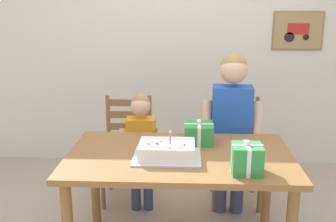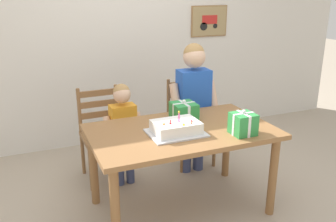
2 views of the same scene
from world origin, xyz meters
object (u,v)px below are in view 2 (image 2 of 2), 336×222
(dining_table, at_px, (181,140))
(child_younger, at_px, (123,125))
(chair_right, at_px, (189,121))
(birthday_cake, at_px, (176,128))
(gift_box_red_large, at_px, (184,111))
(chair_left, at_px, (103,134))
(child_older, at_px, (193,96))
(gift_box_beside_cake, at_px, (243,124))

(dining_table, height_order, child_younger, child_younger)
(chair_right, bearing_deg, dining_table, -119.97)
(birthday_cake, xyz_separation_m, child_younger, (-0.25, 0.67, -0.18))
(gift_box_red_large, bearing_deg, chair_left, 136.18)
(child_younger, bearing_deg, child_older, -0.06)
(chair_left, distance_m, chair_right, 0.96)
(dining_table, relative_size, child_younger, 1.48)
(gift_box_red_large, height_order, child_older, child_older)
(child_younger, bearing_deg, birthday_cake, -69.84)
(birthday_cake, xyz_separation_m, child_older, (0.49, 0.67, 0.03))
(child_older, bearing_deg, gift_box_beside_cake, -90.10)
(gift_box_red_large, distance_m, chair_right, 0.76)
(chair_left, bearing_deg, chair_right, 0.00)
(gift_box_red_large, height_order, chair_right, chair_right)
(gift_box_beside_cake, bearing_deg, gift_box_red_large, 117.54)
(chair_right, relative_size, child_younger, 0.90)
(child_younger, bearing_deg, chair_right, 15.57)
(birthday_cake, height_order, gift_box_beside_cake, gift_box_beside_cake)
(gift_box_beside_cake, height_order, chair_left, gift_box_beside_cake)
(child_older, distance_m, child_younger, 0.76)
(birthday_cake, bearing_deg, child_younger, 110.16)
(dining_table, distance_m, chair_left, 0.97)
(gift_box_red_large, bearing_deg, child_older, 52.81)
(gift_box_red_large, bearing_deg, chair_right, 59.49)
(gift_box_red_large, height_order, gift_box_beside_cake, gift_box_beside_cake)
(dining_table, xyz_separation_m, gift_box_beside_cake, (0.40, -0.28, 0.18))
(gift_box_beside_cake, bearing_deg, chair_left, 128.55)
(chair_left, xyz_separation_m, child_younger, (0.15, -0.22, 0.15))
(chair_right, bearing_deg, birthday_cake, -121.89)
(chair_left, bearing_deg, child_younger, -56.41)
(gift_box_beside_cake, xyz_separation_m, child_older, (0.00, 0.88, -0.01))
(birthday_cake, xyz_separation_m, chair_left, (-0.40, 0.90, -0.33))
(dining_table, bearing_deg, gift_box_red_large, 61.36)
(gift_box_beside_cake, bearing_deg, chair_right, 86.21)
(dining_table, height_order, birthday_cake, birthday_cake)
(chair_right, xyz_separation_m, child_older, (-0.07, -0.23, 0.35))
(gift_box_red_large, bearing_deg, birthday_cake, -124.38)
(child_older, relative_size, child_younger, 1.32)
(dining_table, distance_m, child_younger, 0.69)
(child_older, bearing_deg, birthday_cake, -125.91)
(gift_box_red_large, xyz_separation_m, chair_left, (-0.61, 0.59, -0.35))
(gift_box_red_large, distance_m, chair_left, 0.91)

